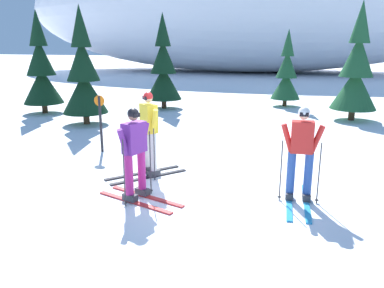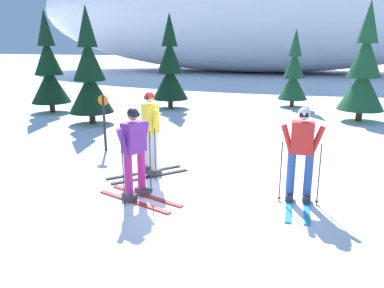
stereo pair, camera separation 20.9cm
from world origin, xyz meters
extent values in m
plane|color=white|center=(0.00, 0.00, 0.00)|extent=(120.00, 120.00, 0.00)
cube|color=black|center=(-1.03, 0.55, 0.01)|extent=(1.33, 1.32, 0.03)
cube|color=black|center=(-1.26, 0.79, 0.01)|extent=(1.33, 1.32, 0.03)
cube|color=#38383D|center=(-0.96, 0.62, 0.09)|extent=(0.30, 0.30, 0.12)
cube|color=#38383D|center=(-1.19, 0.86, 0.09)|extent=(0.30, 0.30, 0.12)
cylinder|color=silver|center=(-0.96, 0.62, 0.56)|extent=(0.15, 0.15, 0.82)
cylinder|color=silver|center=(-1.19, 0.86, 0.56)|extent=(0.15, 0.15, 0.82)
cube|color=yellow|center=(-1.08, 0.74, 1.27)|extent=(0.46, 0.46, 0.61)
cylinder|color=yellow|center=(-0.90, 0.56, 1.23)|extent=(0.26, 0.27, 0.58)
cylinder|color=yellow|center=(-1.26, 0.92, 1.23)|extent=(0.26, 0.27, 0.58)
sphere|color=beige|center=(-1.08, 0.74, 1.70)|extent=(0.19, 0.19, 0.19)
sphere|color=red|center=(-1.08, 0.74, 1.73)|extent=(0.21, 0.21, 0.21)
cube|color=black|center=(-1.13, 0.68, 1.71)|extent=(0.13, 0.13, 0.07)
cylinder|color=#2D2D33|center=(-0.87, 0.45, 0.56)|extent=(0.02, 0.02, 1.12)
cylinder|color=#2D2D33|center=(-0.87, 0.45, 0.06)|extent=(0.07, 0.07, 0.01)
cylinder|color=#2D2D33|center=(-1.36, 0.94, 0.56)|extent=(0.02, 0.02, 1.12)
cylinder|color=#2D2D33|center=(-1.36, 0.94, 0.06)|extent=(0.07, 0.07, 0.01)
cube|color=#2893CC|center=(2.20, -0.08, 0.01)|extent=(0.10, 1.73, 0.03)
cube|color=#2893CC|center=(1.90, -0.08, 0.01)|extent=(0.10, 1.73, 0.03)
cube|color=#38383D|center=(2.20, 0.02, 0.09)|extent=(0.14, 0.28, 0.12)
cube|color=#38383D|center=(1.90, 0.02, 0.09)|extent=(0.14, 0.28, 0.12)
cylinder|color=#2D519E|center=(2.20, 0.02, 0.54)|extent=(0.15, 0.15, 0.78)
cylinder|color=#2D519E|center=(1.90, 0.02, 0.54)|extent=(0.15, 0.15, 0.78)
cube|color=red|center=(2.05, 0.02, 1.21)|extent=(0.39, 0.24, 0.57)
cylinder|color=red|center=(2.29, 0.02, 1.15)|extent=(0.27, 0.10, 0.58)
cylinder|color=red|center=(1.81, 0.02, 1.15)|extent=(0.27, 0.10, 0.58)
sphere|color=beige|center=(2.05, 0.02, 1.62)|extent=(0.19, 0.19, 0.19)
sphere|color=white|center=(2.05, 0.02, 1.65)|extent=(0.21, 0.21, 0.21)
cube|color=black|center=(2.05, -0.06, 1.63)|extent=(0.15, 0.04, 0.07)
cylinder|color=#2D2D33|center=(2.38, -0.04, 0.57)|extent=(0.02, 0.02, 1.14)
cylinder|color=#2D2D33|center=(2.38, -0.04, 0.06)|extent=(0.07, 0.07, 0.01)
cylinder|color=#2D2D33|center=(1.72, -0.04, 0.57)|extent=(0.02, 0.02, 1.14)
cylinder|color=#2D2D33|center=(1.72, -0.04, 0.06)|extent=(0.07, 0.07, 0.01)
cube|color=red|center=(-0.74, -0.47, 0.01)|extent=(1.63, 0.71, 0.03)
cube|color=red|center=(-0.86, -0.79, 0.01)|extent=(1.63, 0.71, 0.03)
cube|color=#38383D|center=(-0.83, -0.43, 0.09)|extent=(0.31, 0.23, 0.12)
cube|color=#38383D|center=(-0.95, -0.75, 0.09)|extent=(0.31, 0.23, 0.12)
cylinder|color=#B7237A|center=(-0.83, -0.43, 0.53)|extent=(0.15, 0.15, 0.76)
cylinder|color=#B7237A|center=(-0.95, -0.75, 0.53)|extent=(0.15, 0.15, 0.76)
cube|color=#6B2889|center=(-0.89, -0.59, 1.19)|extent=(0.38, 0.49, 0.56)
cylinder|color=#6B2889|center=(-0.79, -0.34, 1.12)|extent=(0.19, 0.29, 0.58)
cylinder|color=#6B2889|center=(-0.99, -0.84, 1.12)|extent=(0.19, 0.29, 0.58)
sphere|color=#A37556|center=(-0.89, -0.59, 1.59)|extent=(0.19, 0.19, 0.19)
sphere|color=black|center=(-0.89, -0.59, 1.62)|extent=(0.21, 0.21, 0.21)
cube|color=black|center=(-0.82, -0.62, 1.60)|extent=(0.09, 0.15, 0.07)
cylinder|color=#2D2D33|center=(-0.71, -0.28, 0.62)|extent=(0.02, 0.02, 1.24)
cylinder|color=#2D2D33|center=(-0.71, -0.28, 0.06)|extent=(0.07, 0.07, 0.01)
cylinder|color=#2D2D33|center=(-0.96, -0.95, 0.62)|extent=(0.02, 0.02, 1.24)
cylinder|color=#2D2D33|center=(-0.96, -0.95, 0.06)|extent=(0.07, 0.07, 0.01)
cylinder|color=#47301E|center=(-7.66, 6.84, 0.27)|extent=(0.22, 0.22, 0.54)
cone|color=black|center=(-7.66, 6.84, 1.10)|extent=(1.55, 1.55, 1.39)
cone|color=black|center=(-7.66, 6.84, 2.21)|extent=(1.12, 1.12, 1.39)
cone|color=black|center=(-7.66, 6.84, 3.33)|extent=(0.68, 0.68, 1.39)
cylinder|color=#47301E|center=(-5.00, 5.29, 0.27)|extent=(0.22, 0.22, 0.54)
cone|color=black|center=(-5.00, 5.29, 1.10)|extent=(1.55, 1.55, 1.39)
cone|color=black|center=(-5.00, 5.29, 2.21)|extent=(1.12, 1.12, 1.39)
cone|color=black|center=(-5.00, 5.29, 3.33)|extent=(0.68, 0.68, 1.39)
cylinder|color=#47301E|center=(-3.30, 9.00, 0.27)|extent=(0.21, 0.21, 0.54)
cone|color=black|center=(-3.30, 9.00, 1.09)|extent=(1.53, 1.53, 1.37)
cone|color=black|center=(-3.30, 9.00, 2.19)|extent=(1.10, 1.10, 1.37)
cone|color=black|center=(-3.30, 9.00, 3.29)|extent=(0.68, 0.68, 1.37)
cylinder|color=#47301E|center=(1.78, 10.74, 0.23)|extent=(0.18, 0.18, 0.45)
cone|color=#1E512D|center=(1.78, 10.74, 0.91)|extent=(1.29, 1.29, 1.15)
cone|color=#1E512D|center=(1.78, 10.74, 1.83)|extent=(0.93, 0.93, 1.15)
cone|color=#1E512D|center=(1.78, 10.74, 2.75)|extent=(0.57, 0.57, 1.15)
cylinder|color=#47301E|center=(4.19, 8.13, 0.28)|extent=(0.23, 0.23, 0.57)
cone|color=#1E512D|center=(4.19, 8.13, 1.15)|extent=(1.63, 1.63, 1.46)
cone|color=#1E512D|center=(4.19, 8.13, 2.32)|extent=(1.17, 1.17, 1.46)
cone|color=#1E512D|center=(4.19, 8.13, 3.48)|extent=(0.72, 0.72, 1.46)
ellipsoid|color=white|center=(-1.91, 29.16, 5.59)|extent=(40.34, 16.53, 11.18)
cylinder|color=black|center=(-2.92, 2.20, 0.74)|extent=(0.07, 0.07, 1.48)
cylinder|color=orange|center=(-2.92, 2.20, 1.36)|extent=(0.28, 0.02, 0.28)
camera|label=1|loc=(1.66, -6.95, 2.90)|focal=36.41mm
camera|label=2|loc=(1.86, -6.90, 2.90)|focal=36.41mm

